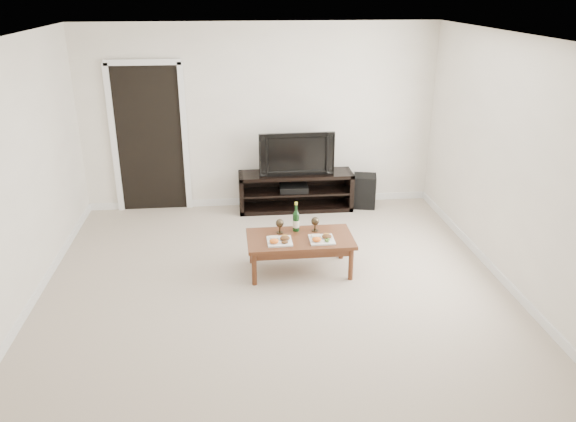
% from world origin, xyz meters
% --- Properties ---
extents(floor, '(5.50, 5.50, 0.00)m').
position_xyz_m(floor, '(0.00, 0.00, 0.00)').
color(floor, '#BCAA97').
rests_on(floor, ground).
extents(back_wall, '(5.00, 0.04, 2.60)m').
position_xyz_m(back_wall, '(0.00, 2.77, 1.30)').
color(back_wall, white).
rests_on(back_wall, ground).
extents(ceiling, '(5.00, 5.50, 0.04)m').
position_xyz_m(ceiling, '(0.00, 0.00, 2.62)').
color(ceiling, white).
rests_on(ceiling, back_wall).
extents(doorway, '(0.90, 0.02, 2.05)m').
position_xyz_m(doorway, '(-1.55, 2.73, 1.02)').
color(doorway, black).
rests_on(doorway, ground).
extents(media_console, '(1.63, 0.45, 0.55)m').
position_xyz_m(media_console, '(0.48, 2.50, 0.28)').
color(media_console, black).
rests_on(media_console, ground).
extents(television, '(1.06, 0.17, 0.61)m').
position_xyz_m(television, '(0.48, 2.50, 0.85)').
color(television, black).
rests_on(television, media_console).
extents(av_receiver, '(0.41, 0.32, 0.08)m').
position_xyz_m(av_receiver, '(0.46, 2.48, 0.33)').
color(av_receiver, black).
rests_on(av_receiver, media_console).
extents(subwoofer, '(0.38, 0.38, 0.48)m').
position_xyz_m(subwoofer, '(1.50, 2.50, 0.24)').
color(subwoofer, black).
rests_on(subwoofer, ground).
extents(coffee_table, '(1.19, 0.66, 0.42)m').
position_xyz_m(coffee_table, '(0.31, 0.58, 0.21)').
color(coffee_table, brown).
rests_on(coffee_table, ground).
extents(plate_left, '(0.27, 0.27, 0.07)m').
position_xyz_m(plate_left, '(0.07, 0.48, 0.45)').
color(plate_left, white).
rests_on(plate_left, coffee_table).
extents(plate_right, '(0.27, 0.27, 0.07)m').
position_xyz_m(plate_right, '(0.54, 0.48, 0.45)').
color(plate_right, white).
rests_on(plate_right, coffee_table).
extents(wine_bottle, '(0.07, 0.07, 0.35)m').
position_xyz_m(wine_bottle, '(0.29, 0.77, 0.59)').
color(wine_bottle, black).
rests_on(wine_bottle, coffee_table).
extents(goblet_left, '(0.09, 0.09, 0.17)m').
position_xyz_m(goblet_left, '(0.10, 0.73, 0.51)').
color(goblet_left, '#392E1F').
rests_on(goblet_left, coffee_table).
extents(goblet_right, '(0.09, 0.09, 0.17)m').
position_xyz_m(goblet_right, '(0.50, 0.74, 0.51)').
color(goblet_right, '#392E1F').
rests_on(goblet_right, coffee_table).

